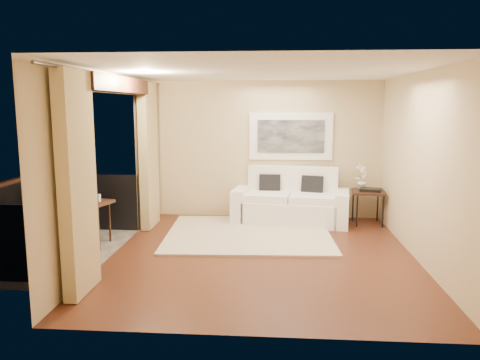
# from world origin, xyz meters

# --- Properties ---
(floor) EXTENTS (5.00, 5.00, 0.00)m
(floor) POSITION_xyz_m (0.00, 0.00, 0.00)
(floor) COLOR #532918
(floor) RESTS_ON ground
(room_shell) EXTENTS (5.00, 6.40, 5.00)m
(room_shell) POSITION_xyz_m (-2.13, 0.00, 2.52)
(room_shell) COLOR white
(room_shell) RESTS_ON ground
(balcony) EXTENTS (1.81, 2.60, 1.17)m
(balcony) POSITION_xyz_m (-3.31, 0.00, 0.18)
(balcony) COLOR #605B56
(balcony) RESTS_ON ground
(curtains) EXTENTS (0.16, 4.80, 2.64)m
(curtains) POSITION_xyz_m (-2.11, 0.00, 1.34)
(curtains) COLOR tan
(curtains) RESTS_ON ground
(artwork) EXTENTS (1.62, 0.07, 0.92)m
(artwork) POSITION_xyz_m (0.48, 2.46, 1.62)
(artwork) COLOR white
(artwork) RESTS_ON room_shell
(rug) EXTENTS (2.91, 2.56, 0.04)m
(rug) POSITION_xyz_m (-0.26, 1.10, 0.02)
(rug) COLOR beige
(rug) RESTS_ON floor
(sofa) EXTENTS (2.27, 1.22, 1.04)m
(sofa) POSITION_xyz_m (0.49, 2.10, 0.37)
(sofa) COLOR white
(sofa) RESTS_ON floor
(side_table) EXTENTS (0.64, 0.64, 0.64)m
(side_table) POSITION_xyz_m (1.93, 2.00, 0.58)
(side_table) COLOR black
(side_table) RESTS_ON floor
(tray) EXTENTS (0.44, 0.37, 0.05)m
(tray) POSITION_xyz_m (1.96, 1.98, 0.66)
(tray) COLOR black
(tray) RESTS_ON side_table
(orchid) EXTENTS (0.31, 0.30, 0.50)m
(orchid) POSITION_xyz_m (1.83, 2.16, 0.89)
(orchid) COLOR white
(orchid) RESTS_ON side_table
(bistro_table) EXTENTS (0.75, 0.75, 0.72)m
(bistro_table) POSITION_xyz_m (-2.77, 0.29, 0.63)
(bistro_table) COLOR black
(bistro_table) RESTS_ON balcony
(balcony_chair_far) EXTENTS (0.41, 0.42, 0.90)m
(balcony_chair_far) POSITION_xyz_m (-3.70, 0.49, 0.52)
(balcony_chair_far) COLOR black
(balcony_chair_far) RESTS_ON balcony
(balcony_chair_near) EXTENTS (0.47, 0.48, 1.09)m
(balcony_chair_near) POSITION_xyz_m (-3.43, -0.11, 0.64)
(balcony_chair_near) COLOR black
(balcony_chair_near) RESTS_ON balcony
(ice_bucket) EXTENTS (0.18, 0.18, 0.20)m
(ice_bucket) POSITION_xyz_m (-2.89, 0.44, 0.82)
(ice_bucket) COLOR white
(ice_bucket) RESTS_ON bistro_table
(candle) EXTENTS (0.06, 0.06, 0.07)m
(candle) POSITION_xyz_m (-2.71, 0.48, 0.75)
(candle) COLOR red
(candle) RESTS_ON bistro_table
(vase) EXTENTS (0.04, 0.04, 0.18)m
(vase) POSITION_xyz_m (-2.79, 0.08, 0.81)
(vase) COLOR silver
(vase) RESTS_ON bistro_table
(glass_a) EXTENTS (0.06, 0.06, 0.12)m
(glass_a) POSITION_xyz_m (-2.62, 0.20, 0.78)
(glass_a) COLOR silver
(glass_a) RESTS_ON bistro_table
(glass_b) EXTENTS (0.06, 0.06, 0.12)m
(glass_b) POSITION_xyz_m (-2.59, 0.30, 0.78)
(glass_b) COLOR silver
(glass_b) RESTS_ON bistro_table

